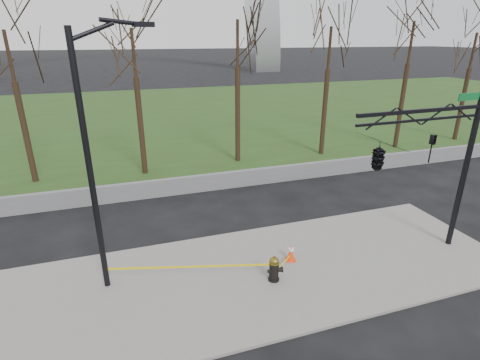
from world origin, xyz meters
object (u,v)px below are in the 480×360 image
object	(u,v)px
traffic_signal_mast	(398,153)
fire_hydrant	(274,269)
traffic_cone	(291,252)
street_light	(95,150)

from	to	relation	value
traffic_signal_mast	fire_hydrant	bearing A→B (deg)	178.06
traffic_cone	traffic_signal_mast	bearing A→B (deg)	-16.66
fire_hydrant	traffic_signal_mast	size ratio (longest dim) A/B	0.16
fire_hydrant	street_light	size ratio (longest dim) A/B	0.11
traffic_cone	traffic_signal_mast	world-z (taller)	traffic_signal_mast
traffic_signal_mast	traffic_cone	bearing A→B (deg)	162.12
traffic_cone	street_light	bearing A→B (deg)	174.06
traffic_signal_mast	street_light	bearing A→B (deg)	169.07
street_light	traffic_signal_mast	size ratio (longest dim) A/B	1.37
street_light	traffic_cone	bearing A→B (deg)	-22.01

